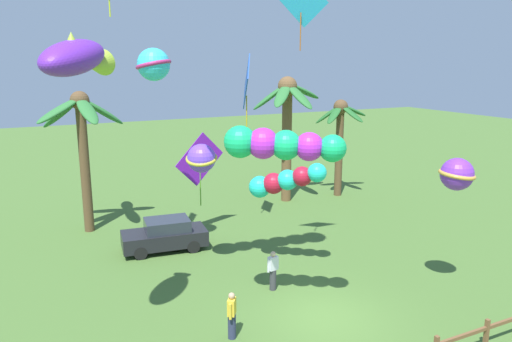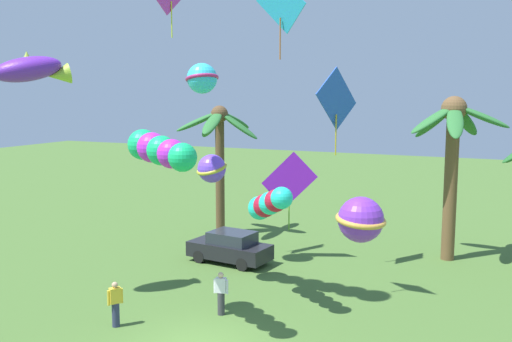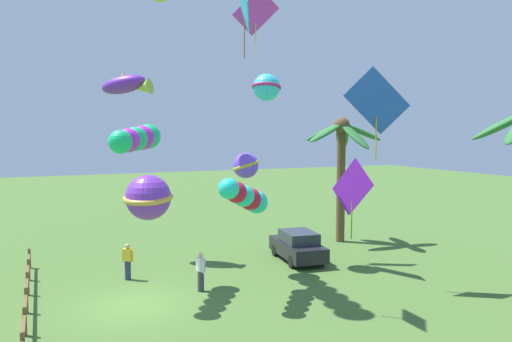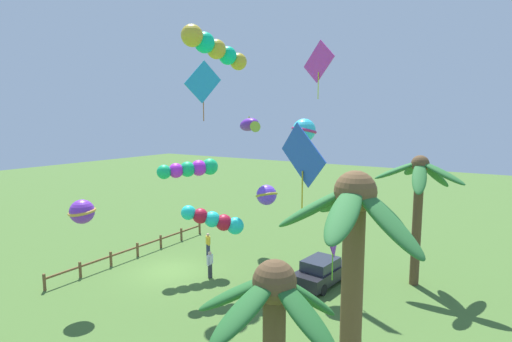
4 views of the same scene
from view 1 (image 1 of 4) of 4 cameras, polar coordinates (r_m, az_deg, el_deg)
name	(u,v)px [view 1 (image 1 of 4)]	position (r m, az deg, el deg)	size (l,w,h in m)	color
ground_plane	(326,318)	(17.92, 8.12, -16.67)	(120.00, 120.00, 0.00)	#476B2D
palm_tree_0	(81,127)	(26.21, -19.76, 4.86)	(4.57, 4.89, 7.31)	brown
palm_tree_1	(287,112)	(30.43, 3.69, 6.92)	(4.63, 4.58, 7.85)	brown
palm_tree_2	(340,127)	(32.22, 9.79, 5.07)	(3.56, 3.57, 6.35)	brown
parked_car_0	(165,235)	(23.59, -10.56, -7.34)	(4.07, 2.14, 1.51)	black
spectator_0	(273,270)	(19.36, 1.99, -11.50)	(0.54, 0.30, 1.59)	#38383D
spectator_1	(232,315)	(16.30, -2.84, -16.45)	(0.41, 0.47, 1.59)	#2D3351
kite_fish_0	(76,58)	(13.94, -20.22, 12.27)	(2.55, 2.80, 1.29)	#6826B6
kite_ball_1	(201,158)	(19.80, -6.39, 1.49)	(1.74, 1.73, 1.17)	#7342EC
kite_diamond_2	(247,83)	(24.82, -1.12, 10.23)	(1.10, 2.59, 3.87)	blue
kite_tube_3	(284,181)	(20.11, 3.28, -1.15)	(2.49, 2.68, 1.67)	#20DDC9
kite_tube_4	(280,145)	(15.41, 2.82, 3.09)	(3.45, 2.47, 1.12)	#17C872
kite_diamond_6	(200,160)	(24.87, -6.59, 1.25)	(2.70, 0.45, 3.80)	purple
kite_ball_7	(457,174)	(19.24, 22.41, -0.35)	(1.84, 1.84, 1.20)	purple
kite_ball_8	(154,65)	(20.61, -11.87, 12.07)	(2.05, 2.05, 1.33)	#35CFE9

